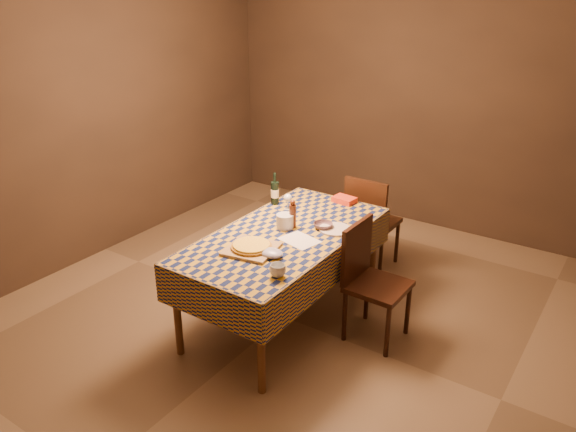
# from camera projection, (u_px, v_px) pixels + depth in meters

# --- Properties ---
(room) EXTENTS (5.00, 5.10, 2.70)m
(room) POSITION_uv_depth(u_px,v_px,m) (284.00, 162.00, 4.12)
(room) COLOR brown
(room) RESTS_ON ground
(dining_table) EXTENTS (0.94, 1.84, 0.77)m
(dining_table) POSITION_uv_depth(u_px,v_px,m) (284.00, 242.00, 4.38)
(dining_table) COLOR brown
(dining_table) RESTS_ON ground
(cutting_board) EXTENTS (0.41, 0.41, 0.02)m
(cutting_board) POSITION_uv_depth(u_px,v_px,m) (252.00, 249.00, 4.08)
(cutting_board) COLOR #997848
(cutting_board) RESTS_ON dining_table
(pizza) EXTENTS (0.38, 0.38, 0.03)m
(pizza) POSITION_uv_depth(u_px,v_px,m) (251.00, 246.00, 4.07)
(pizza) COLOR #946218
(pizza) RESTS_ON cutting_board
(pepper_mill) EXTENTS (0.06, 0.06, 0.23)m
(pepper_mill) POSITION_uv_depth(u_px,v_px,m) (293.00, 215.00, 4.42)
(pepper_mill) COLOR #512413
(pepper_mill) RESTS_ON dining_table
(bowl) EXTENTS (0.16, 0.16, 0.05)m
(bowl) POSITION_uv_depth(u_px,v_px,m) (323.00, 226.00, 4.43)
(bowl) COLOR #644A54
(bowl) RESTS_ON dining_table
(wine_glass) EXTENTS (0.07, 0.07, 0.14)m
(wine_glass) POSITION_uv_depth(u_px,v_px,m) (288.00, 198.00, 4.76)
(wine_glass) COLOR white
(wine_glass) RESTS_ON dining_table
(wine_bottle) EXTENTS (0.08, 0.08, 0.28)m
(wine_bottle) POSITION_uv_depth(u_px,v_px,m) (275.00, 192.00, 4.87)
(wine_bottle) COLOR black
(wine_bottle) RESTS_ON dining_table
(deli_tub) EXTENTS (0.14, 0.14, 0.11)m
(deli_tub) POSITION_uv_depth(u_px,v_px,m) (285.00, 221.00, 4.43)
(deli_tub) COLOR silver
(deli_tub) RESTS_ON dining_table
(takeout_container) EXTENTS (0.20, 0.15, 0.05)m
(takeout_container) POSITION_uv_depth(u_px,v_px,m) (344.00, 200.00, 4.94)
(takeout_container) COLOR red
(takeout_container) RESTS_ON dining_table
(white_plate) EXTENTS (0.29, 0.29, 0.01)m
(white_plate) POSITION_uv_depth(u_px,v_px,m) (335.00, 229.00, 4.41)
(white_plate) COLOR silver
(white_plate) RESTS_ON dining_table
(tumbler) EXTENTS (0.14, 0.14, 0.09)m
(tumbler) POSITION_uv_depth(u_px,v_px,m) (278.00, 270.00, 3.72)
(tumbler) COLOR silver
(tumbler) RESTS_ON dining_table
(flour_patch) EXTENTS (0.32, 0.28, 0.00)m
(flour_patch) POSITION_uv_depth(u_px,v_px,m) (300.00, 240.00, 4.24)
(flour_patch) COLOR white
(flour_patch) RESTS_ON dining_table
(flour_bag) EXTENTS (0.22, 0.19, 0.05)m
(flour_bag) POSITION_uv_depth(u_px,v_px,m) (271.00, 253.00, 3.99)
(flour_bag) COLOR #A0A5CC
(flour_bag) RESTS_ON dining_table
(chair_far) EXTENTS (0.42, 0.43, 0.93)m
(chair_far) POSITION_uv_depth(u_px,v_px,m) (370.00, 218.00, 5.25)
(chair_far) COLOR black
(chair_far) RESTS_ON ground
(chair_right) EXTENTS (0.43, 0.43, 0.93)m
(chair_right) POSITION_uv_depth(u_px,v_px,m) (369.00, 275.00, 4.25)
(chair_right) COLOR black
(chair_right) RESTS_ON ground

